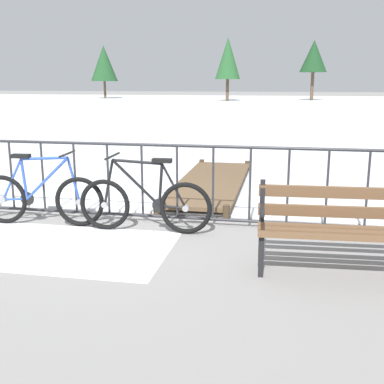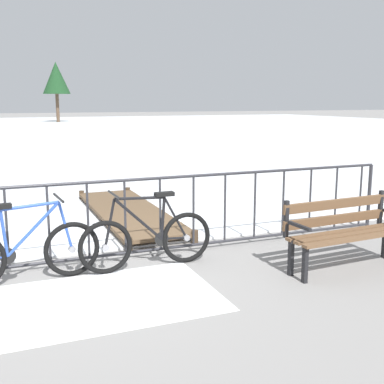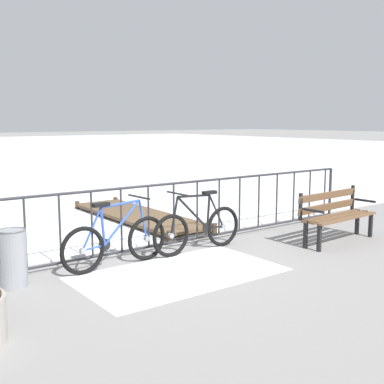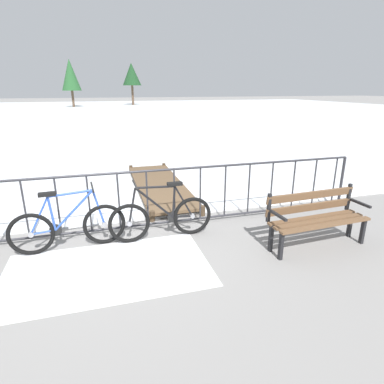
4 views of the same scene
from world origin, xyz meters
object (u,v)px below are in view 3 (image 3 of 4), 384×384
at_px(bicycle_second, 198,228).
at_px(park_bench, 335,212).
at_px(trash_bin, 13,258).
at_px(bicycle_near_railing, 116,242).

bearing_deg(bicycle_second, park_bench, -21.58).
distance_m(bicycle_second, park_bench, 2.43).
bearing_deg(trash_bin, bicycle_second, -1.07).
bearing_deg(park_bench, bicycle_second, 158.42).
relative_size(park_bench, trash_bin, 2.22).
xyz_separation_m(bicycle_near_railing, trash_bin, (-1.42, 0.02, 0.00)).
distance_m(bicycle_near_railing, park_bench, 3.81).
bearing_deg(trash_bin, park_bench, -10.48).
bearing_deg(park_bench, trash_bin, 169.52).
height_order(park_bench, trash_bin, park_bench).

